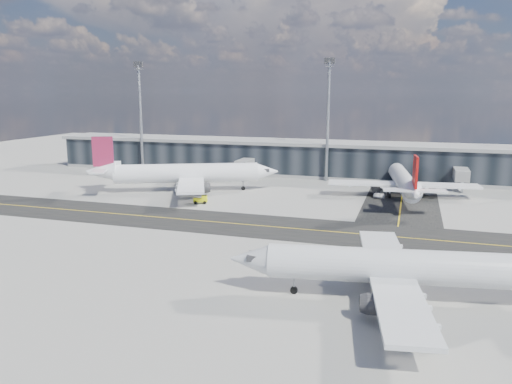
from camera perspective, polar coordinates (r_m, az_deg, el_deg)
ground at (r=76.08m, az=1.97°, el=-4.83°), size 300.00×300.00×0.00m
taxiway_lanes at (r=85.32m, az=6.44°, el=-3.08°), size 180.00×63.00×0.03m
terminal_concourse at (r=128.00m, az=8.61°, el=3.59°), size 152.00×19.80×8.80m
floodlight_masts at (r=120.13m, az=8.23°, el=8.61°), size 102.50×0.70×28.90m
airliner_af at (r=108.20m, az=-8.25°, el=2.12°), size 38.92×33.60×12.08m
airliner_redtail at (r=104.65m, az=16.53°, el=1.15°), size 30.28×35.40×10.49m
airliner_near at (r=53.98m, az=16.75°, el=-8.25°), size 36.43×31.20×10.81m
baggage_tug at (r=96.76m, az=-6.22°, el=-0.84°), size 2.89×1.96×1.66m
service_van at (r=105.30m, az=13.99°, el=-0.20°), size 2.58×5.00×1.35m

